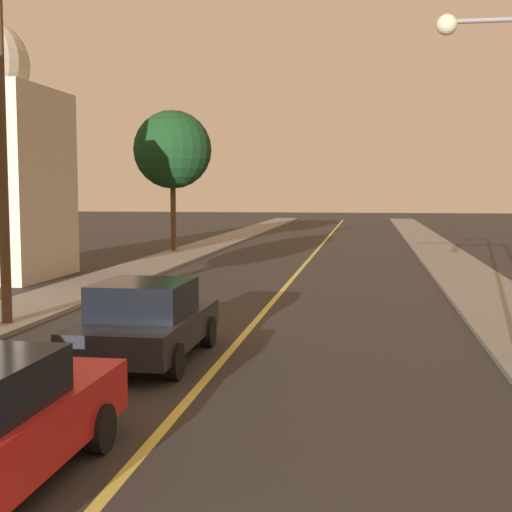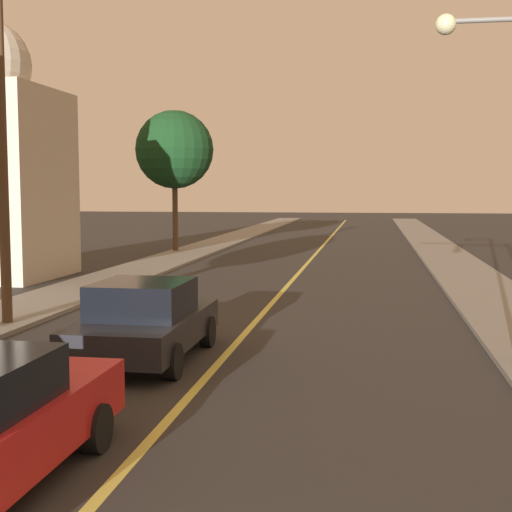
{
  "view_description": "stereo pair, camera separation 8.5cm",
  "coord_description": "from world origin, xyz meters",
  "views": [
    {
      "loc": [
        2.65,
        -3.36,
        3.17
      ],
      "look_at": [
        0.0,
        13.5,
        1.6
      ],
      "focal_mm": 50.0,
      "sensor_mm": 36.0,
      "label": 1
    },
    {
      "loc": [
        2.74,
        -3.35,
        3.17
      ],
      "look_at": [
        0.0,
        13.5,
        1.6
      ],
      "focal_mm": 50.0,
      "sensor_mm": 36.0,
      "label": 2
    }
  ],
  "objects": [
    {
      "name": "road_surface",
      "position": [
        0.0,
        36.0,
        0.01
      ],
      "size": [
        10.01,
        80.0,
        0.01
      ],
      "color": "#2D2B28",
      "rests_on": "ground"
    },
    {
      "name": "sidewalk_left",
      "position": [
        -6.25,
        36.0,
        0.06
      ],
      "size": [
        2.5,
        80.0,
        0.12
      ],
      "color": "gray",
      "rests_on": "ground"
    },
    {
      "name": "sidewalk_right",
      "position": [
        6.25,
        36.0,
        0.06
      ],
      "size": [
        2.5,
        80.0,
        0.12
      ],
      "color": "gray",
      "rests_on": "ground"
    },
    {
      "name": "car_near_lane_second",
      "position": [
        -1.4,
        9.23,
        0.76
      ],
      "size": [
        1.98,
        4.15,
        1.51
      ],
      "color": "black",
      "rests_on": "ground"
    },
    {
      "name": "streetlamp_right",
      "position": [
        4.94,
        9.61,
        4.11
      ],
      "size": [
        1.65,
        0.36,
        6.11
      ],
      "color": "slate",
      "rests_on": "ground"
    },
    {
      "name": "utility_pole_left",
      "position": [
        -5.6,
        11.88,
        4.42
      ],
      "size": [
        1.6,
        0.24,
        8.26
      ],
      "color": "#513823",
      "rests_on": "ground"
    },
    {
      "name": "tree_left_far",
      "position": [
        -7.14,
        31.78,
        5.22
      ],
      "size": [
        3.94,
        3.94,
        7.08
      ],
      "color": "#4C3823",
      "rests_on": "ground"
    }
  ]
}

